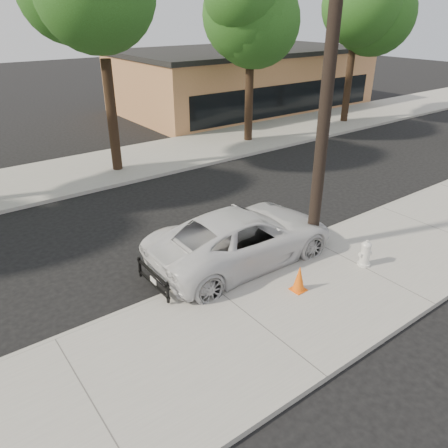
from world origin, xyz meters
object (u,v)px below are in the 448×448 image
(fire_hydrant, at_px, (365,254))
(utility_pole, at_px, (326,96))
(traffic_cone, at_px, (299,279))
(police_cruiser, at_px, (243,237))

(fire_hydrant, bearing_deg, utility_pole, 124.35)
(fire_hydrant, bearing_deg, traffic_cone, -168.84)
(police_cruiser, height_order, traffic_cone, police_cruiser)
(utility_pole, bearing_deg, police_cruiser, 155.53)
(traffic_cone, bearing_deg, utility_pole, 34.93)
(utility_pole, distance_m, police_cruiser, 4.47)
(police_cruiser, xyz_separation_m, fire_hydrant, (2.47, -2.47, -0.28))
(traffic_cone, bearing_deg, fire_hydrant, -5.69)
(police_cruiser, relative_size, fire_hydrant, 7.64)
(fire_hydrant, xyz_separation_m, traffic_cone, (-2.39, 0.24, -0.02))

